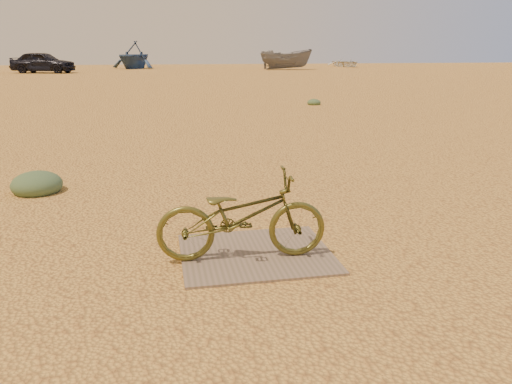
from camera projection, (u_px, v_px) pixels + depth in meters
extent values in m
plane|color=#E6AE4B|center=(207.00, 278.00, 4.15)|extent=(120.00, 120.00, 0.00)
cube|color=#7D6654|center=(256.00, 253.00, 4.61)|extent=(1.37, 1.18, 0.02)
imported|color=brown|center=(242.00, 216.00, 4.39)|extent=(1.53, 0.61, 0.79)
imported|color=black|center=(43.00, 62.00, 39.05)|extent=(5.17, 3.20, 1.64)
imported|color=#304B75|center=(134.00, 55.00, 47.41)|extent=(6.15, 6.38, 2.58)
imported|color=slate|center=(286.00, 59.00, 45.38)|extent=(4.95, 2.63, 1.82)
imported|color=silver|center=(346.00, 63.00, 52.68)|extent=(3.57, 4.57, 0.87)
ellipsoid|color=#586E48|center=(38.00, 192.00, 6.64)|extent=(0.65, 0.65, 0.36)
ellipsoid|color=#586E48|center=(314.00, 105.00, 16.98)|extent=(0.46, 0.46, 0.25)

